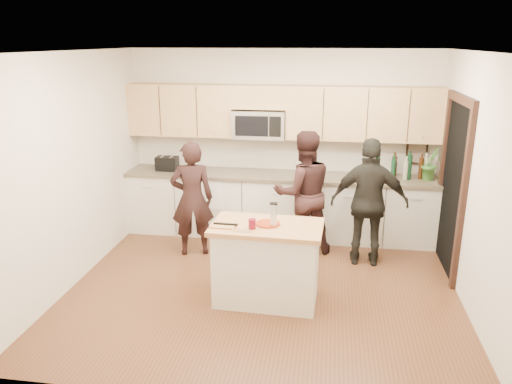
# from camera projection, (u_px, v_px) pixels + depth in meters

# --- Properties ---
(floor) EXTENTS (4.50, 4.50, 0.00)m
(floor) POSITION_uv_depth(u_px,v_px,m) (263.00, 287.00, 5.93)
(floor) COLOR brown
(floor) RESTS_ON ground
(room_shell) EXTENTS (4.52, 4.02, 2.71)m
(room_shell) POSITION_uv_depth(u_px,v_px,m) (264.00, 144.00, 5.42)
(room_shell) COLOR beige
(room_shell) RESTS_ON ground
(back_cabinetry) EXTENTS (4.50, 0.66, 0.94)m
(back_cabinetry) POSITION_uv_depth(u_px,v_px,m) (279.00, 205.00, 7.39)
(back_cabinetry) COLOR beige
(back_cabinetry) RESTS_ON ground
(upper_cabinetry) EXTENTS (4.50, 0.33, 0.75)m
(upper_cabinetry) POSITION_uv_depth(u_px,v_px,m) (283.00, 111.00, 7.12)
(upper_cabinetry) COLOR tan
(upper_cabinetry) RESTS_ON ground
(microwave) EXTENTS (0.76, 0.41, 0.40)m
(microwave) POSITION_uv_depth(u_px,v_px,m) (259.00, 124.00, 7.19)
(microwave) COLOR silver
(microwave) RESTS_ON ground
(doorway) EXTENTS (0.06, 1.25, 2.20)m
(doorway) POSITION_uv_depth(u_px,v_px,m) (453.00, 181.00, 6.12)
(doorway) COLOR black
(doorway) RESTS_ON ground
(framed_picture) EXTENTS (0.30, 0.03, 0.38)m
(framed_picture) POSITION_uv_depth(u_px,v_px,m) (417.00, 151.00, 7.15)
(framed_picture) COLOR black
(framed_picture) RESTS_ON ground
(dish_towel) EXTENTS (0.34, 0.60, 0.48)m
(dish_towel) POSITION_uv_depth(u_px,v_px,m) (213.00, 184.00, 7.25)
(dish_towel) COLOR white
(dish_towel) RESTS_ON ground
(island) EXTENTS (1.22, 0.74, 0.90)m
(island) POSITION_uv_depth(u_px,v_px,m) (267.00, 263.00, 5.51)
(island) COLOR beige
(island) RESTS_ON ground
(red_plate) EXTENTS (0.26, 0.26, 0.02)m
(red_plate) POSITION_uv_depth(u_px,v_px,m) (268.00, 224.00, 5.40)
(red_plate) COLOR #98270D
(red_plate) RESTS_ON island
(box_grater) EXTENTS (0.08, 0.05, 0.25)m
(box_grater) POSITION_uv_depth(u_px,v_px,m) (274.00, 214.00, 5.30)
(box_grater) COLOR silver
(box_grater) RESTS_ON red_plate
(drink_glass) EXTENTS (0.08, 0.08, 0.11)m
(drink_glass) POSITION_uv_depth(u_px,v_px,m) (252.00, 224.00, 5.27)
(drink_glass) COLOR maroon
(drink_glass) RESTS_ON island
(cutting_board) EXTENTS (0.28, 0.21, 0.02)m
(cutting_board) POSITION_uv_depth(u_px,v_px,m) (223.00, 225.00, 5.35)
(cutting_board) COLOR #A87046
(cutting_board) RESTS_ON island
(tongs) EXTENTS (0.27, 0.04, 0.02)m
(tongs) POSITION_uv_depth(u_px,v_px,m) (226.00, 224.00, 5.34)
(tongs) COLOR black
(tongs) RESTS_ON cutting_board
(knife) EXTENTS (0.19, 0.03, 0.01)m
(knife) POSITION_uv_depth(u_px,v_px,m) (241.00, 230.00, 5.18)
(knife) COLOR silver
(knife) RESTS_ON cutting_board
(toaster) EXTENTS (0.32, 0.20, 0.21)m
(toaster) POSITION_uv_depth(u_px,v_px,m) (167.00, 164.00, 7.44)
(toaster) COLOR black
(toaster) RESTS_ON back_cabinetry
(bottle_cluster) EXTENTS (0.74, 0.37, 0.40)m
(bottle_cluster) POSITION_uv_depth(u_px,v_px,m) (404.00, 166.00, 6.95)
(bottle_cluster) COLOR black
(bottle_cluster) RESTS_ON back_cabinetry
(orchid) EXTENTS (0.32, 0.33, 0.46)m
(orchid) POSITION_uv_depth(u_px,v_px,m) (430.00, 163.00, 6.91)
(orchid) COLOR #427830
(orchid) RESTS_ON back_cabinetry
(woman_left) EXTENTS (0.65, 0.52, 1.56)m
(woman_left) POSITION_uv_depth(u_px,v_px,m) (192.00, 199.00, 6.65)
(woman_left) COLOR black
(woman_left) RESTS_ON ground
(woman_center) EXTENTS (0.98, 0.86, 1.69)m
(woman_center) POSITION_uv_depth(u_px,v_px,m) (303.00, 193.00, 6.70)
(woman_center) COLOR black
(woman_center) RESTS_ON ground
(woman_right) EXTENTS (0.99, 0.44, 1.66)m
(woman_right) POSITION_uv_depth(u_px,v_px,m) (369.00, 203.00, 6.33)
(woman_right) COLOR black
(woman_right) RESTS_ON ground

